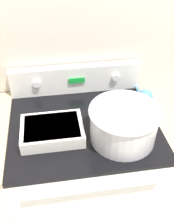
% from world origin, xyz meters
% --- Properties ---
extents(kitchen_wall, '(8.00, 0.05, 2.50)m').
position_xyz_m(kitchen_wall, '(0.00, 0.68, 1.25)').
color(kitchen_wall, beige).
rests_on(kitchen_wall, ground_plane).
extents(stove_range, '(0.75, 0.67, 0.94)m').
position_xyz_m(stove_range, '(0.00, 0.32, 0.47)').
color(stove_range, white).
rests_on(stove_range, ground_plane).
extents(control_panel, '(0.75, 0.07, 0.17)m').
position_xyz_m(control_panel, '(0.00, 0.62, 1.02)').
color(control_panel, white).
rests_on(control_panel, stove_range).
extents(mixing_bowl, '(0.32, 0.32, 0.17)m').
position_xyz_m(mixing_bowl, '(0.17, 0.19, 1.03)').
color(mixing_bowl, silver).
rests_on(mixing_bowl, stove_range).
extents(casserole_dish, '(0.29, 0.21, 0.06)m').
position_xyz_m(casserole_dish, '(-0.16, 0.26, 0.97)').
color(casserole_dish, silver).
rests_on(casserole_dish, stove_range).
extents(ladle, '(0.09, 0.27, 0.09)m').
position_xyz_m(ladle, '(0.36, 0.45, 0.98)').
color(ladle, teal).
rests_on(ladle, stove_range).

